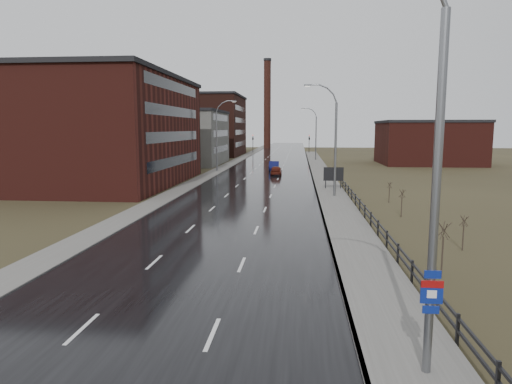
% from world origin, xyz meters
% --- Properties ---
extents(road, '(14.00, 300.00, 0.06)m').
position_xyz_m(road, '(0.00, 60.00, 0.03)').
color(road, black).
rests_on(road, ground).
extents(sidewalk_right, '(3.20, 180.00, 0.18)m').
position_xyz_m(sidewalk_right, '(8.60, 35.00, 0.09)').
color(sidewalk_right, '#595651').
rests_on(sidewalk_right, ground).
extents(curb_right, '(0.16, 180.00, 0.18)m').
position_xyz_m(curb_right, '(7.08, 35.00, 0.09)').
color(curb_right, slate).
rests_on(curb_right, ground).
extents(sidewalk_left, '(2.40, 260.00, 0.12)m').
position_xyz_m(sidewalk_left, '(-8.20, 60.00, 0.06)').
color(sidewalk_left, '#595651').
rests_on(sidewalk_left, ground).
extents(warehouse_near, '(22.44, 28.56, 13.50)m').
position_xyz_m(warehouse_near, '(-20.99, 45.00, 6.76)').
color(warehouse_near, '#471914').
rests_on(warehouse_near, ground).
extents(warehouse_mid, '(16.32, 20.40, 10.50)m').
position_xyz_m(warehouse_mid, '(-17.99, 78.00, 5.26)').
color(warehouse_mid, slate).
rests_on(warehouse_mid, ground).
extents(warehouse_far, '(26.52, 24.48, 15.50)m').
position_xyz_m(warehouse_far, '(-22.99, 108.00, 7.76)').
color(warehouse_far, '#331611').
rests_on(warehouse_far, ground).
extents(building_right, '(18.36, 16.32, 8.50)m').
position_xyz_m(building_right, '(30.30, 82.00, 4.26)').
color(building_right, '#471914').
rests_on(building_right, ground).
extents(smokestack, '(2.70, 2.70, 30.70)m').
position_xyz_m(smokestack, '(-6.00, 150.00, 15.50)').
color(smokestack, '#331611').
rests_on(smokestack, ground).
extents(streetlight_main, '(3.91, 0.29, 12.11)m').
position_xyz_m(streetlight_main, '(8.47, 2.00, 6.06)').
color(streetlight_main, slate).
rests_on(streetlight_main, ground).
extents(streetlight_right_mid, '(3.36, 0.28, 11.35)m').
position_xyz_m(streetlight_right_mid, '(8.50, 36.00, 5.84)').
color(streetlight_right_mid, slate).
rests_on(streetlight_right_mid, ground).
extents(streetlight_left, '(3.36, 0.28, 11.35)m').
position_xyz_m(streetlight_left, '(-7.70, 62.00, 5.84)').
color(streetlight_left, slate).
rests_on(streetlight_left, ground).
extents(streetlight_right_far, '(3.36, 0.28, 11.35)m').
position_xyz_m(streetlight_right_far, '(8.50, 90.00, 5.84)').
color(streetlight_right_far, slate).
rests_on(streetlight_right_far, ground).
extents(guardrail, '(0.10, 53.05, 1.10)m').
position_xyz_m(guardrail, '(10.30, 18.31, 0.71)').
color(guardrail, black).
rests_on(guardrail, ground).
extents(shrub_c, '(0.62, 0.66, 2.65)m').
position_xyz_m(shrub_c, '(11.93, 11.11, 1.41)').
color(shrub_c, '#382D23').
rests_on(shrub_c, ground).
extents(shrub_d, '(0.48, 0.51, 2.03)m').
position_xyz_m(shrub_d, '(14.60, 16.12, 1.08)').
color(shrub_d, '#382D23').
rests_on(shrub_d, ground).
extents(shrub_e, '(0.53, 0.56, 2.22)m').
position_xyz_m(shrub_e, '(13.28, 25.95, 1.18)').
color(shrub_e, '#382D23').
rests_on(shrub_e, ground).
extents(shrub_f, '(0.48, 0.50, 1.99)m').
position_xyz_m(shrub_f, '(13.68, 33.04, 1.06)').
color(shrub_f, '#382D23').
rests_on(shrub_f, ground).
extents(billboard, '(2.26, 0.17, 2.60)m').
position_xyz_m(billboard, '(9.10, 41.79, 1.75)').
color(billboard, black).
rests_on(billboard, ground).
extents(traffic_light_left, '(0.58, 2.73, 5.30)m').
position_xyz_m(traffic_light_left, '(-8.00, 120.00, 4.60)').
color(traffic_light_left, black).
rests_on(traffic_light_left, ground).
extents(traffic_light_right, '(0.58, 2.73, 5.30)m').
position_xyz_m(traffic_light_right, '(8.00, 120.00, 4.60)').
color(traffic_light_right, black).
rests_on(traffic_light_right, ground).
extents(car_near, '(1.83, 4.76, 1.55)m').
position_xyz_m(car_near, '(1.09, 64.36, 0.77)').
color(car_near, '#0E1147').
rests_on(car_near, ground).
extents(car_far, '(1.72, 4.12, 1.40)m').
position_xyz_m(car_far, '(1.80, 57.44, 0.70)').
color(car_far, '#55180E').
rests_on(car_far, ground).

